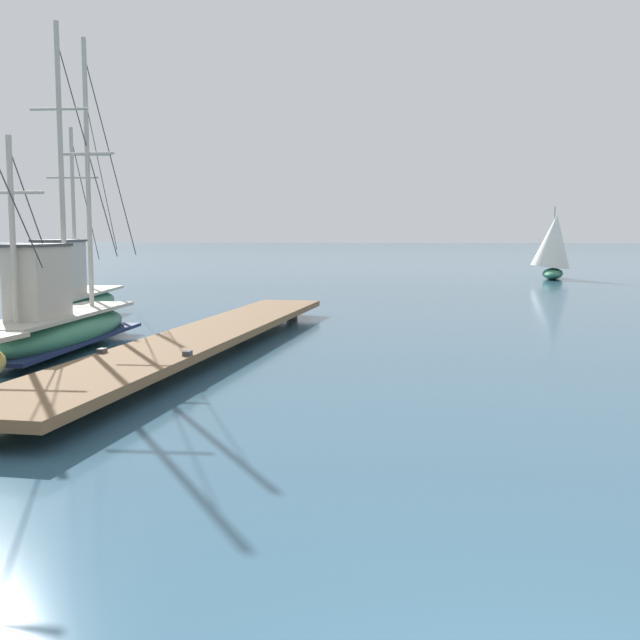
{
  "coord_description": "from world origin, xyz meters",
  "views": [
    {
      "loc": [
        -0.87,
        -3.19,
        2.57
      ],
      "look_at": [
        -2.13,
        7.3,
        1.4
      ],
      "focal_mm": 44.32,
      "sensor_mm": 36.0,
      "label": 1
    }
  ],
  "objects": [
    {
      "name": "distant_sailboat",
      "position": [
        6.75,
        41.99,
        1.81
      ],
      "size": [
        2.79,
        4.36,
        4.01
      ],
      "color": "#337556",
      "rests_on": "ground"
    },
    {
      "name": "fishing_boat_0",
      "position": [
        -8.5,
        12.87,
        0.68
      ],
      "size": [
        1.59,
        8.41,
        7.06
      ],
      "color": "#337556",
      "rests_on": "ground"
    },
    {
      "name": "fishing_boat_2",
      "position": [
        -10.89,
        18.83,
        0.71
      ],
      "size": [
        2.49,
        8.7,
        7.13
      ],
      "color": "#337556",
      "rests_on": "ground"
    },
    {
      "name": "floating_dock",
      "position": [
        -5.33,
        13.28,
        0.36
      ],
      "size": [
        2.99,
        16.61,
        0.53
      ],
      "color": "brown",
      "rests_on": "ground"
    }
  ]
}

